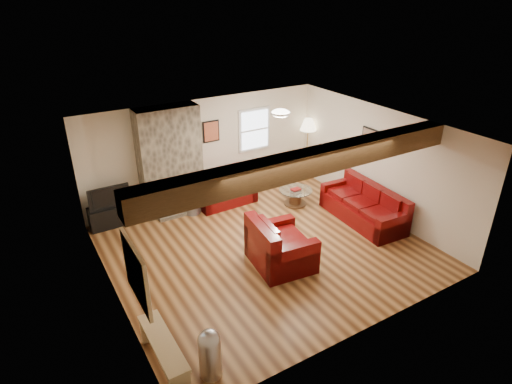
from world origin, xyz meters
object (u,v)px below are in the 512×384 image
at_px(sofa_three, 363,204).
at_px(loveseat, 224,188).
at_px(coffee_table, 295,197).
at_px(floor_lamp, 308,128).
at_px(television, 108,196).
at_px(tv_cabinet, 112,216).
at_px(armchair_red, 281,242).

relative_size(sofa_three, loveseat, 1.47).
xyz_separation_m(loveseat, coffee_table, (1.43, -0.98, -0.18)).
bearing_deg(floor_lamp, television, 178.35).
bearing_deg(coffee_table, tv_cabinet, 162.62).
xyz_separation_m(armchair_red, tv_cabinet, (-2.40, 3.14, -0.23)).
distance_m(sofa_three, loveseat, 3.30).
distance_m(loveseat, television, 2.70).
bearing_deg(sofa_three, tv_cabinet, -114.93).
distance_m(sofa_three, floor_lamp, 2.77).
bearing_deg(coffee_table, loveseat, 145.54).
relative_size(armchair_red, floor_lamp, 0.69).
relative_size(tv_cabinet, floor_lamp, 0.56).
xyz_separation_m(sofa_three, armchair_red, (-2.53, -0.45, 0.07)).
bearing_deg(sofa_three, armchair_red, -76.21).
relative_size(sofa_three, floor_lamp, 1.24).
relative_size(sofa_three, coffee_table, 2.60).
height_order(loveseat, tv_cabinet, loveseat).
bearing_deg(tv_cabinet, sofa_three, -28.66).
xyz_separation_m(coffee_table, television, (-4.09, 1.28, 0.53)).
bearing_deg(loveseat, floor_lamp, 1.88).
bearing_deg(sofa_three, loveseat, -132.79).
relative_size(loveseat, floor_lamp, 0.84).
bearing_deg(television, tv_cabinet, 0.00).
distance_m(loveseat, tv_cabinet, 2.68).
bearing_deg(television, coffee_table, -17.38).
height_order(tv_cabinet, television, television).
xyz_separation_m(armchair_red, floor_lamp, (2.85, 2.99, 0.97)).
relative_size(loveseat, television, 1.63).
relative_size(tv_cabinet, television, 1.09).
bearing_deg(loveseat, coffee_table, -35.86).
bearing_deg(floor_lamp, tv_cabinet, 178.35).
bearing_deg(coffee_table, floor_lamp, 44.13).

